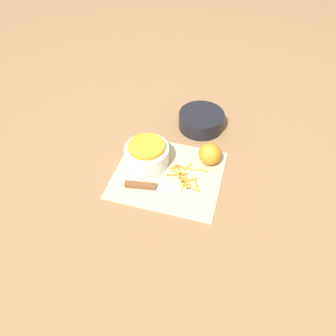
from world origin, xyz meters
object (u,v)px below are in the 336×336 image
Objects in this scene: bowl_speckled at (147,153)px; bowl_dark at (201,120)px; knife at (148,186)px; orange_left at (210,154)px.

bowl_speckled is 0.29m from bowl_dark.
knife is at bearing -71.42° from bowl_speckled.
bowl_speckled reaches higher than bowl_dark.
bowl_speckled is at bearing -165.70° from orange_left.
bowl_speckled is 0.13m from knife.
knife is 2.97× the size of orange_left.
bowl_speckled reaches higher than knife.
bowl_dark is at bearing 59.67° from bowl_speckled.
bowl_dark is at bearing 109.56° from orange_left.
bowl_dark reaches higher than knife.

